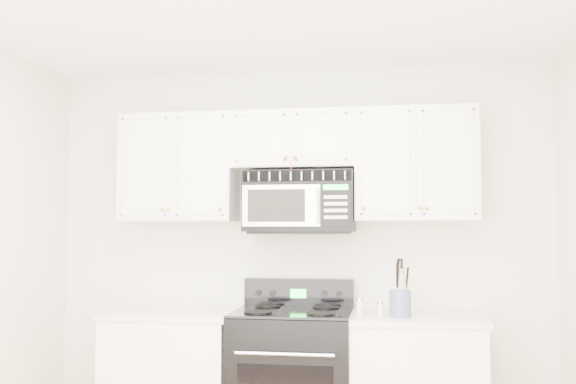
# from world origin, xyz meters

# --- Properties ---
(room) EXTENTS (3.51, 3.51, 2.61)m
(room) POSITION_xyz_m (0.00, 0.00, 1.30)
(room) COLOR #9E6E40
(room) RESTS_ON ground
(base_cabinet_left) EXTENTS (0.86, 0.65, 0.92)m
(base_cabinet_left) POSITION_xyz_m (-0.80, 1.44, 0.43)
(base_cabinet_left) COLOR white
(base_cabinet_left) RESTS_ON ground
(range) EXTENTS (0.76, 0.70, 1.12)m
(range) POSITION_xyz_m (0.01, 1.43, 0.48)
(range) COLOR black
(range) RESTS_ON ground
(upper_cabinets) EXTENTS (2.44, 0.37, 0.75)m
(upper_cabinets) POSITION_xyz_m (0.00, 1.58, 1.93)
(upper_cabinets) COLOR white
(upper_cabinets) RESTS_ON ground
(microwave) EXTENTS (0.74, 0.42, 0.41)m
(microwave) POSITION_xyz_m (0.04, 1.56, 1.65)
(microwave) COLOR black
(microwave) RESTS_ON ground
(utensil_crock) EXTENTS (0.13, 0.13, 0.35)m
(utensil_crock) POSITION_xyz_m (0.71, 1.32, 1.01)
(utensil_crock) COLOR #4E5B89
(utensil_crock) RESTS_ON base_cabinet_right
(shaker_salt) EXTENTS (0.04, 0.04, 0.11)m
(shaker_salt) POSITION_xyz_m (0.45, 1.39, 0.97)
(shaker_salt) COLOR silver
(shaker_salt) RESTS_ON base_cabinet_right
(shaker_pepper) EXTENTS (0.04, 0.04, 0.09)m
(shaker_pepper) POSITION_xyz_m (0.58, 1.32, 0.97)
(shaker_pepper) COLOR silver
(shaker_pepper) RESTS_ON base_cabinet_right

